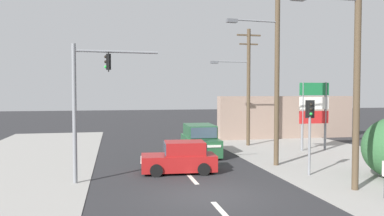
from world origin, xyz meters
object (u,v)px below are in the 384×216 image
at_px(hatchback_receding_far, 180,158).
at_px(utility_pole_background_right, 247,83).
at_px(utility_pole_midground_right, 275,59).
at_px(pedestal_signal_right_kerb, 310,124).
at_px(suv_oncoming_mid, 200,141).
at_px(utility_pole_foreground_right, 355,49).
at_px(traffic_signal_mast, 87,95).
at_px(shopping_plaza_sign, 314,106).

bearing_deg(hatchback_receding_far, utility_pole_background_right, 51.89).
distance_m(utility_pole_midground_right, pedestal_signal_right_kerb, 4.19).
xyz_separation_m(utility_pole_midground_right, suv_oncoming_mid, (-3.09, 4.23, -4.79)).
relative_size(utility_pole_foreground_right, traffic_signal_mast, 1.75).
xyz_separation_m(hatchback_receding_far, suv_oncoming_mid, (2.13, 4.91, 0.18)).
bearing_deg(utility_pole_midground_right, shopping_plaza_sign, 42.16).
distance_m(utility_pole_midground_right, traffic_signal_mast, 9.85).
height_order(utility_pole_foreground_right, hatchback_receding_far, utility_pole_foreground_right).
xyz_separation_m(traffic_signal_mast, shopping_plaza_sign, (14.31, 6.26, -0.85)).
height_order(utility_pole_midground_right, hatchback_receding_far, utility_pole_midground_right).
height_order(pedestal_signal_right_kerb, shopping_plaza_sign, shopping_plaza_sign).
bearing_deg(utility_pole_midground_right, traffic_signal_mast, -168.74).
distance_m(traffic_signal_mast, hatchback_receding_far, 5.43).
distance_m(shopping_plaza_sign, hatchback_receding_far, 11.48).
bearing_deg(utility_pole_background_right, traffic_signal_mast, -138.77).
relative_size(utility_pole_background_right, hatchback_receding_far, 2.28).
bearing_deg(hatchback_receding_far, pedestal_signal_right_kerb, -17.78).
bearing_deg(traffic_signal_mast, hatchback_receding_far, 15.76).
relative_size(utility_pole_background_right, suv_oncoming_mid, 1.85).
bearing_deg(utility_pole_foreground_right, pedestal_signal_right_kerb, 96.38).
distance_m(utility_pole_midground_right, hatchback_receding_far, 7.24).
relative_size(utility_pole_background_right, traffic_signal_mast, 1.42).
xyz_separation_m(utility_pole_midground_right, hatchback_receding_far, (-5.22, -0.69, -4.97)).
distance_m(traffic_signal_mast, suv_oncoming_mid, 9.33).
height_order(traffic_signal_mast, shopping_plaza_sign, traffic_signal_mast).
bearing_deg(traffic_signal_mast, utility_pole_foreground_right, -18.43).
distance_m(utility_pole_foreground_right, utility_pole_midground_right, 5.45).
bearing_deg(shopping_plaza_sign, suv_oncoming_mid, -178.99).
bearing_deg(suv_oncoming_mid, pedestal_signal_right_kerb, -61.29).
height_order(utility_pole_midground_right, shopping_plaza_sign, utility_pole_midground_right).
bearing_deg(hatchback_receding_far, shopping_plaza_sign, 26.70).
bearing_deg(traffic_signal_mast, pedestal_signal_right_kerb, -3.80).
distance_m(traffic_signal_mast, shopping_plaza_sign, 15.65).
bearing_deg(utility_pole_foreground_right, shopping_plaza_sign, 68.24).
distance_m(utility_pole_foreground_right, hatchback_receding_far, 9.17).
distance_m(utility_pole_foreground_right, pedestal_signal_right_kerb, 4.27).
distance_m(utility_pole_midground_right, shopping_plaza_sign, 7.04).
distance_m(utility_pole_foreground_right, shopping_plaza_sign, 10.81).
bearing_deg(pedestal_signal_right_kerb, shopping_plaza_sign, 58.78).
xyz_separation_m(shopping_plaza_sign, hatchback_receding_far, (-10.05, -5.05, -2.28)).
height_order(utility_pole_midground_right, traffic_signal_mast, utility_pole_midground_right).
bearing_deg(suv_oncoming_mid, hatchback_receding_far, -113.43).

